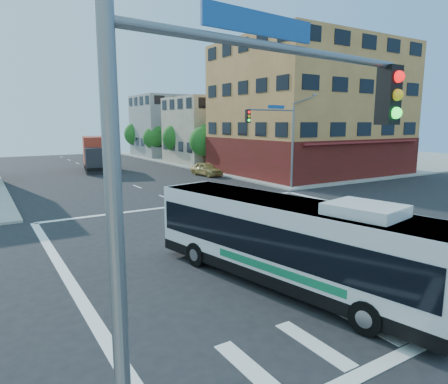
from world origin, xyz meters
TOP-DOWN VIEW (x-y plane):
  - ground at (0.00, 0.00)m, footprint 120.00×120.00m
  - sidewalk_ne at (35.00, 35.00)m, footprint 50.00×50.00m
  - corner_building_ne at (19.99, 18.48)m, footprint 18.10×15.44m
  - building_east_near at (16.98, 33.98)m, footprint 12.06×10.06m
  - building_east_far at (16.98, 47.98)m, footprint 12.06×10.06m
  - signal_mast_ne at (9.08, 10.62)m, footprint 7.91×1.13m
  - signal_mast_sw at (-9.08, -10.64)m, footprint 7.91×1.01m
  - street_tree_a at (11.90, 27.92)m, footprint 3.60×3.60m
  - street_tree_b at (11.90, 35.92)m, footprint 3.80×3.80m
  - street_tree_c at (11.90, 43.92)m, footprint 3.40×3.40m
  - street_tree_d at (11.90, 51.92)m, footprint 4.00×4.00m
  - transit_bus at (-3.09, -4.68)m, footprint 4.55×11.45m
  - box_truck at (0.12, 33.31)m, footprint 4.19×9.12m
  - parked_car at (8.87, 22.18)m, footprint 2.18×4.36m

SIDE VIEW (x-z plane):
  - ground at x=0.00m, z-range 0.00..0.00m
  - sidewalk_ne at x=35.00m, z-range 0.00..0.15m
  - parked_car at x=8.87m, z-range 0.00..1.42m
  - transit_bus at x=-3.09m, z-range -0.04..3.28m
  - box_truck at x=0.12m, z-range -0.06..3.90m
  - street_tree_c at x=11.90m, z-range 0.82..6.11m
  - street_tree_a at x=11.90m, z-range 0.83..6.35m
  - street_tree_b at x=11.90m, z-range 0.85..6.65m
  - street_tree_d at x=11.90m, z-range 0.87..6.90m
  - building_east_near at x=16.98m, z-range 0.01..9.01m
  - signal_mast_ne at x=9.08m, z-range 0.95..9.02m
  - signal_mast_sw at x=-9.08m, z-range 0.95..9.02m
  - building_east_far at x=16.98m, z-range 0.01..10.01m
  - corner_building_ne at x=19.99m, z-range -1.11..12.89m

